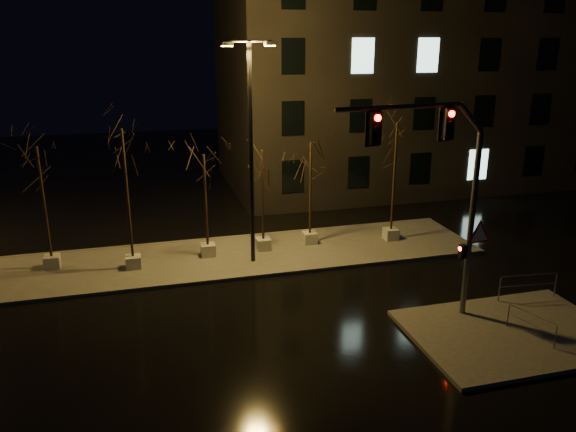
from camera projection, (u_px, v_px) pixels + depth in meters
name	position (u px, v px, depth m)	size (l,w,h in m)	color
ground	(276.00, 315.00, 20.66)	(90.00, 90.00, 0.00)	black
median	(245.00, 255.00, 26.15)	(22.00, 5.00, 0.15)	#4C4A44
sidewalk_corner	(512.00, 333.00, 19.29)	(7.00, 5.00, 0.15)	#4C4A44
building	(410.00, 72.00, 38.42)	(25.00, 12.00, 15.00)	black
tree_0	(40.00, 174.00, 23.31)	(1.80, 1.80, 5.51)	#A9A89E
tree_1	(124.00, 161.00, 23.12)	(1.80, 1.80, 6.25)	#A9A89E
tree_2	(205.00, 178.00, 24.82)	(1.80, 1.80, 4.87)	#A9A89E
tree_3	(262.00, 173.00, 25.54)	(1.80, 1.80, 4.91)	#A9A89E
tree_4	(311.00, 166.00, 26.32)	(1.80, 1.80, 5.11)	#A9A89E
tree_5	(396.00, 149.00, 26.64)	(1.80, 1.80, 5.99)	#A9A89E
traffic_signal_mast	(445.00, 182.00, 18.60)	(6.26, 0.71, 7.66)	#54575B
streetlight_main	(251.00, 140.00, 23.64)	(2.37, 0.80, 9.52)	black
guard_rail_a	(528.00, 283.00, 21.42)	(2.36, 0.30, 1.02)	#54575B
guard_rail_b	(532.00, 322.00, 18.72)	(0.59, 1.73, 0.86)	#54575B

